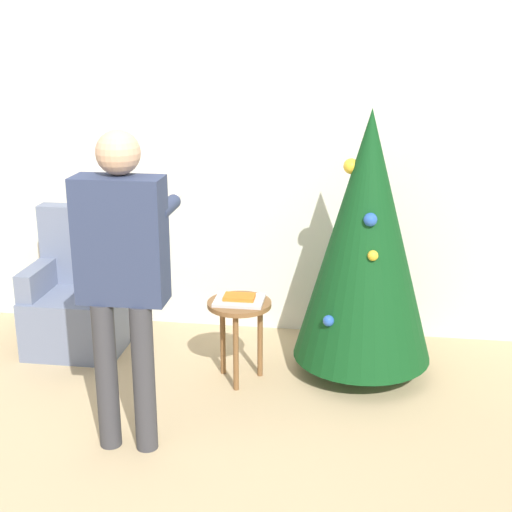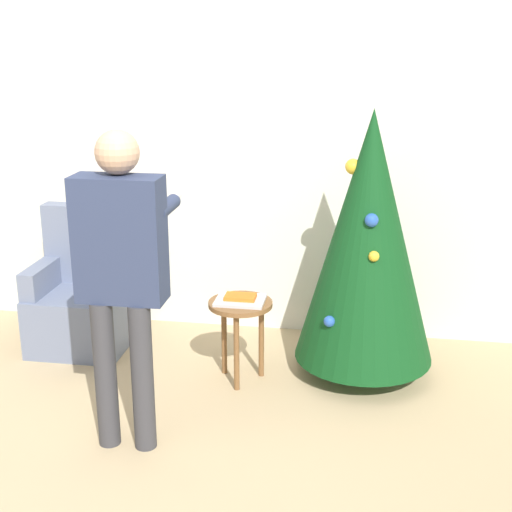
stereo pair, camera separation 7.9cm
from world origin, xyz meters
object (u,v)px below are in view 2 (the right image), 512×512
person_standing (121,262)px  armchair (83,298)px  christmas_tree (368,238)px  side_stool (240,315)px

person_standing → armchair: bearing=122.2°
christmas_tree → armchair: christmas_tree is taller
christmas_tree → person_standing: size_ratio=1.02×
christmas_tree → armchair: bearing=175.8°
person_standing → side_stool: person_standing is taller
side_stool → person_standing: bearing=-120.5°
christmas_tree → person_standing: 1.64m
armchair → person_standing: person_standing is taller
armchair → person_standing: (0.75, -1.19, 0.69)m
armchair → side_stool: size_ratio=1.83×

